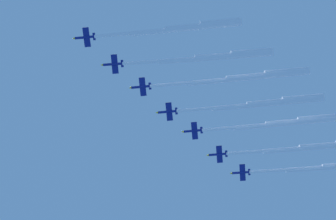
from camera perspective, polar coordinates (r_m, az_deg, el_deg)
The scene contains 6 objects.
jet_lead at distance 218.77m, azimuth 2.09°, elevation 9.22°, with size 62.80×41.11×4.13m.
jet_port_inner at distance 220.66m, azimuth 5.51°, elevation 6.00°, with size 63.74×43.38×4.18m.
jet_starboard_inner at distance 227.26m, azimuth 9.18°, elevation 3.72°, with size 69.05×44.97×4.17m.
jet_port_mid at distance 231.23m, azimuth 11.22°, elevation 0.82°, with size 65.04×42.62×4.19m.
jet_starboard_mid at distance 240.40m, azimuth 13.00°, elevation -1.37°, with size 61.59×40.23×4.11m.
jet_port_outer at distance 247.94m, azimuth 16.92°, elevation -3.85°, with size 69.28×45.71×4.17m.
Camera 1 is at (60.75, -77.76, -2.99)m, focal length 54.48 mm.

